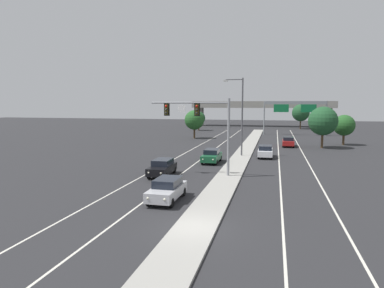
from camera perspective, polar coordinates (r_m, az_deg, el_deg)
ground_plane at (r=19.28m, az=0.49°, el=-14.05°), size 260.00×260.00×0.00m
median_island at (r=36.43m, az=6.99°, el=-4.03°), size 2.40×110.00×0.15m
lane_stripe_oncoming_center at (r=43.99m, az=1.97°, el=-2.23°), size 0.14×100.00×0.01m
lane_stripe_receding_center at (r=43.10m, az=14.31°, el=-2.62°), size 0.14×100.00×0.01m
edge_stripe_left at (r=44.77m, az=-2.17°, el=-2.07°), size 0.14×100.00×0.01m
edge_stripe_right at (r=43.28m, az=18.69°, el=-2.73°), size 0.14×100.00×0.01m
overhead_signal_mast at (r=32.10m, az=1.82°, el=4.05°), size 7.61×0.44×7.20m
street_lamp_median at (r=44.61m, az=8.10°, el=5.31°), size 2.58×0.28×10.00m
car_oncoming_silver at (r=24.48m, az=-4.19°, el=-7.53°), size 1.85×4.48×1.58m
car_oncoming_black at (r=32.74m, az=-4.99°, el=-3.90°), size 1.91×4.50×1.58m
car_oncoming_green at (r=39.95m, az=3.32°, el=-1.96°), size 1.85×4.48×1.58m
car_receding_white at (r=44.69m, az=12.15°, el=-1.17°), size 1.86×4.49×1.58m
car_receding_red at (r=57.06m, az=15.78°, el=0.41°), size 1.92×4.51×1.58m
highway_sign_gantry at (r=77.85m, az=16.80°, el=5.93°), size 13.28×0.42×7.50m
overpass_bridge at (r=106.64m, az=11.55°, el=6.01°), size 42.40×6.40×7.65m
tree_far_right_a at (r=98.39m, az=17.71°, el=4.99°), size 4.69×4.69×6.79m
tree_far_right_b at (r=56.47m, az=21.03°, el=3.60°), size 4.46×4.46×6.45m
tree_far_left_c at (r=67.75m, az=0.40°, el=4.02°), size 3.87×3.87×5.60m
tree_far_right_c at (r=62.23m, az=24.07°, el=2.86°), size 3.49×3.49×5.05m
tree_far_left_b at (r=88.16m, az=1.14°, el=4.33°), size 3.36×3.36×4.87m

